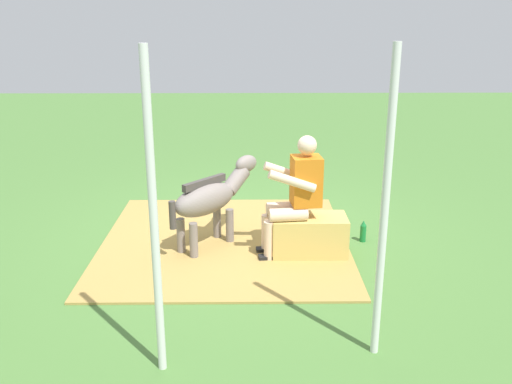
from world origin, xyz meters
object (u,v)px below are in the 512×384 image
at_px(tent_pole_mid, 154,221).
at_px(pony_standing, 211,198).
at_px(hay_bale, 309,236).
at_px(soda_bottle, 363,231).
at_px(tent_pole_left, 385,210).
at_px(person_seated, 295,192).

bearing_deg(tent_pole_mid, pony_standing, -95.58).
height_order(hay_bale, soda_bottle, hay_bale).
distance_m(pony_standing, tent_pole_left, 2.56).
xyz_separation_m(soda_bottle, tent_pole_left, (0.33, 2.17, 1.04)).
bearing_deg(pony_standing, tent_pole_left, 124.03).
relative_size(hay_bale, tent_pole_left, 0.34).
bearing_deg(pony_standing, hay_bale, 166.73).
distance_m(tent_pole_left, tent_pole_mid, 1.63).
distance_m(hay_bale, tent_pole_left, 2.07).
height_order(person_seated, soda_bottle, person_seated).
bearing_deg(person_seated, tent_pole_mid, 60.47).
xyz_separation_m(soda_bottle, tent_pole_mid, (1.95, 2.36, 1.04)).
xyz_separation_m(person_seated, soda_bottle, (-0.82, -0.37, -0.60)).
bearing_deg(hay_bale, tent_pole_mid, 57.26).
bearing_deg(tent_pole_mid, soda_bottle, -129.50).
xyz_separation_m(hay_bale, tent_pole_left, (-0.33, 1.81, 0.95)).
height_order(soda_bottle, tent_pole_mid, tent_pole_mid).
bearing_deg(tent_pole_left, soda_bottle, -98.71).
height_order(pony_standing, soda_bottle, pony_standing).
relative_size(pony_standing, tent_pole_left, 0.47).
relative_size(person_seated, soda_bottle, 5.17).
bearing_deg(hay_bale, soda_bottle, -151.43).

